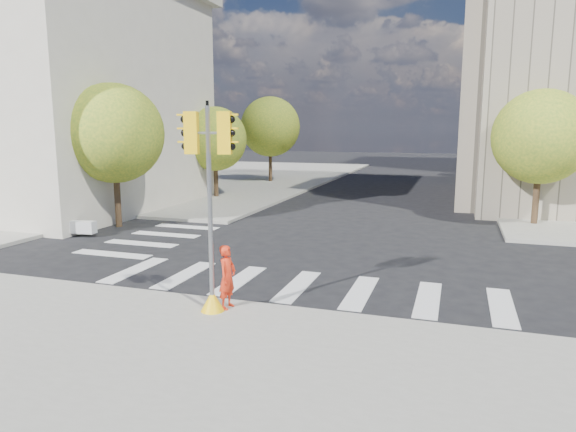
# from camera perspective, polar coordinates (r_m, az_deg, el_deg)

# --- Properties ---
(ground) EXTENTS (160.00, 160.00, 0.00)m
(ground) POSITION_cam_1_polar(r_m,az_deg,el_deg) (16.54, 3.45, -5.86)
(ground) COLOR black
(ground) RESTS_ON ground
(sidewalk_far_left) EXTENTS (28.00, 40.00, 0.15)m
(sidewalk_far_left) POSITION_cam_1_polar(r_m,az_deg,el_deg) (48.09, -11.83, 4.33)
(sidewalk_far_left) COLOR gray
(sidewalk_far_left) RESTS_ON ground
(classical_building) EXTENTS (19.00, 15.00, 12.70)m
(classical_building) POSITION_cam_1_polar(r_m,az_deg,el_deg) (33.63, -28.09, 12.04)
(classical_building) COLOR beige
(classical_building) RESTS_ON ground
(tree_lw_near) EXTENTS (4.40, 4.40, 6.41)m
(tree_lw_near) POSITION_cam_1_polar(r_m,az_deg,el_deg) (24.26, -18.78, 8.67)
(tree_lw_near) COLOR #382616
(tree_lw_near) RESTS_ON ground
(tree_lw_mid) EXTENTS (4.00, 4.00, 5.77)m
(tree_lw_mid) POSITION_cam_1_polar(r_m,az_deg,el_deg) (32.82, -8.11, 8.47)
(tree_lw_mid) COLOR #382616
(tree_lw_mid) RESTS_ON ground
(tree_lw_far) EXTENTS (4.80, 4.80, 6.95)m
(tree_lw_far) POSITION_cam_1_polar(r_m,az_deg,el_deg) (42.01, -1.99, 9.88)
(tree_lw_far) COLOR #382616
(tree_lw_far) RESTS_ON ground
(tree_re_near) EXTENTS (4.20, 4.20, 6.16)m
(tree_re_near) POSITION_cam_1_polar(r_m,az_deg,el_deg) (25.64, 26.29, 7.88)
(tree_re_near) COLOR #382616
(tree_re_near) RESTS_ON ground
(tree_re_mid) EXTENTS (4.60, 4.60, 6.66)m
(tree_re_mid) POSITION_cam_1_polar(r_m,az_deg,el_deg) (37.57, 23.87, 8.79)
(tree_re_mid) COLOR #382616
(tree_re_mid) RESTS_ON ground
(tree_re_far) EXTENTS (4.00, 4.00, 5.88)m
(tree_re_far) POSITION_cam_1_polar(r_m,az_deg,el_deg) (49.53, 22.55, 8.35)
(tree_re_far) COLOR #382616
(tree_re_far) RESTS_ON ground
(lamp_near) EXTENTS (0.35, 0.18, 8.11)m
(lamp_near) POSITION_cam_1_polar(r_m,az_deg,el_deg) (29.67, 26.30, 9.02)
(lamp_near) COLOR black
(lamp_near) RESTS_ON sidewalk_far_right
(lamp_far) EXTENTS (0.35, 0.18, 8.11)m
(lamp_far) POSITION_cam_1_polar(r_m,az_deg,el_deg) (43.59, 23.82, 9.11)
(lamp_far) COLOR black
(lamp_far) RESTS_ON sidewalk_far_right
(traffic_signal) EXTENTS (1.08, 0.56, 4.90)m
(traffic_signal) POSITION_cam_1_polar(r_m,az_deg,el_deg) (12.00, -8.62, -0.95)
(traffic_signal) COLOR yellow
(traffic_signal) RESTS_ON sidewalk_near
(photographer) EXTENTS (0.41, 0.59, 1.55)m
(photographer) POSITION_cam_1_polar(r_m,az_deg,el_deg) (12.46, -6.75, -6.73)
(photographer) COLOR red
(photographer) RESTS_ON sidewalk_near
(planter_wall) EXTENTS (6.01, 0.96, 0.50)m
(planter_wall) POSITION_cam_1_polar(r_m,az_deg,el_deg) (24.33, -26.61, -0.86)
(planter_wall) COLOR silver
(planter_wall) RESTS_ON sidewalk_left_near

